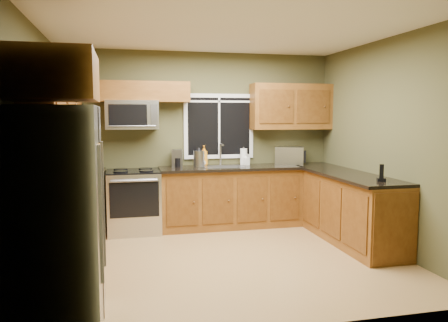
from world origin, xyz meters
name	(u,v)px	position (x,y,z in m)	size (l,w,h in m)	color
floor	(226,259)	(0.00, 0.00, 0.00)	(4.20, 4.20, 0.00)	#9E7745
ceiling	(227,30)	(0.00, 0.00, 2.70)	(4.20, 4.20, 0.00)	white
back_wall	(200,139)	(0.00, 1.80, 1.35)	(4.20, 4.20, 0.00)	#454426
front_wall	(280,164)	(0.00, -1.80, 1.35)	(4.20, 4.20, 0.00)	#454426
left_wall	(35,150)	(-2.10, 0.00, 1.35)	(3.60, 3.60, 0.00)	#454426
right_wall	(386,145)	(2.10, 0.00, 1.35)	(3.60, 3.60, 0.00)	#454426
window	(219,126)	(0.30, 1.78, 1.55)	(1.12, 0.03, 1.02)	white
base_cabinets_left	(73,221)	(-1.80, 0.48, 0.45)	(0.60, 2.65, 0.90)	brown
countertop_left	(74,183)	(-1.78, 0.48, 0.92)	(0.65, 2.65, 0.04)	black
base_cabinets_back	(230,198)	(0.42, 1.50, 0.45)	(2.17, 0.60, 0.90)	brown
countertop_back	(231,168)	(0.42, 1.48, 0.92)	(2.17, 0.65, 0.04)	black
base_cabinets_peninsula	(342,206)	(1.80, 0.54, 0.45)	(0.60, 2.52, 0.90)	brown
countertop_peninsula	(341,173)	(1.78, 0.55, 0.92)	(0.65, 2.50, 0.04)	black
upper_cabinets_left	(56,104)	(-1.94, 0.48, 1.86)	(0.33, 2.65, 0.72)	brown
upper_cabinets_back_left	(145,92)	(-0.85, 1.64, 2.07)	(1.30, 0.33, 0.30)	brown
upper_cabinets_back_right	(291,107)	(1.45, 1.64, 1.86)	(1.30, 0.33, 0.72)	brown
upper_cabinet_over_fridge	(49,76)	(-1.74, -1.30, 2.03)	(0.72, 0.90, 0.38)	brown
refrigerator	(55,218)	(-1.74, -1.30, 0.90)	(0.74, 0.90, 1.80)	#B7B7BC
range	(134,201)	(-1.05, 1.47, 0.47)	(0.76, 0.69, 0.94)	#B7B7BC
microwave	(132,115)	(-1.05, 1.61, 1.73)	(0.76, 0.41, 0.42)	#B7B7BC
sink	(223,166)	(0.30, 1.49, 0.95)	(0.60, 0.42, 0.36)	slate
toaster_oven	(290,155)	(1.43, 1.62, 1.08)	(0.54, 0.50, 0.28)	#B7B7BC
coffee_maker	(177,159)	(-0.39, 1.63, 1.06)	(0.19, 0.23, 0.26)	slate
kettle	(199,158)	(-0.06, 1.55, 1.08)	(0.19, 0.19, 0.30)	#B7B7BC
paper_towel_roll	(244,157)	(0.68, 1.68, 1.07)	(0.14, 0.14, 0.29)	white
soap_bottle_a	(204,156)	(0.04, 1.70, 1.10)	(0.12, 0.12, 0.32)	orange
soap_bottle_b	(246,159)	(0.70, 1.60, 1.03)	(0.08, 0.08, 0.18)	white
soap_bottle_c	(202,161)	(0.00, 1.65, 1.02)	(0.12, 0.12, 0.15)	white
cordless_phone	(381,176)	(1.81, -0.39, 1.00)	(0.12, 0.12, 0.21)	black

